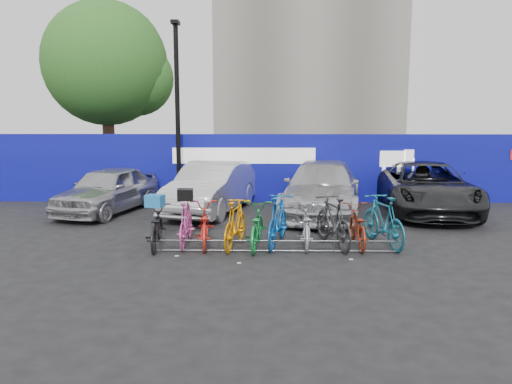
{
  "coord_description": "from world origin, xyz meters",
  "views": [
    {
      "loc": [
        -0.27,
        -11.5,
        3.11
      ],
      "look_at": [
        -0.5,
        2.0,
        0.98
      ],
      "focal_mm": 35.0,
      "sensor_mm": 36.0,
      "label": 1
    }
  ],
  "objects_px": {
    "bike_4": "(256,226)",
    "bike_6": "(306,225)",
    "bike_5": "(278,220)",
    "tree": "(111,67)",
    "car_1": "(212,187)",
    "car_0": "(108,190)",
    "car_2": "(322,188)",
    "bike_7": "(333,222)",
    "bike_8": "(357,226)",
    "bike_rack": "(276,246)",
    "bike_1": "(186,223)",
    "bike_9": "(383,221)",
    "bike_0": "(156,227)",
    "bike_2": "(204,225)",
    "car_3": "(425,188)",
    "lamppost": "(177,109)",
    "bike_3": "(235,224)"
  },
  "relations": [
    {
      "from": "car_1",
      "to": "car_3",
      "type": "height_order",
      "value": "car_1"
    },
    {
      "from": "bike_9",
      "to": "car_1",
      "type": "bearing_deg",
      "value": -56.17
    },
    {
      "from": "bike_1",
      "to": "bike_8",
      "type": "xyz_separation_m",
      "value": [
        4.04,
        -0.0,
        -0.06
      ]
    },
    {
      "from": "car_3",
      "to": "bike_3",
      "type": "height_order",
      "value": "car_3"
    },
    {
      "from": "bike_rack",
      "to": "bike_8",
      "type": "distance_m",
      "value": 2.03
    },
    {
      "from": "bike_6",
      "to": "tree",
      "type": "bearing_deg",
      "value": -50.33
    },
    {
      "from": "bike_3",
      "to": "bike_4",
      "type": "relative_size",
      "value": 0.98
    },
    {
      "from": "tree",
      "to": "bike_9",
      "type": "height_order",
      "value": "tree"
    },
    {
      "from": "tree",
      "to": "lamppost",
      "type": "relative_size",
      "value": 1.28
    },
    {
      "from": "car_0",
      "to": "car_2",
      "type": "distance_m",
      "value": 6.76
    },
    {
      "from": "bike_rack",
      "to": "bike_7",
      "type": "xyz_separation_m",
      "value": [
        1.34,
        0.51,
        0.45
      ]
    },
    {
      "from": "tree",
      "to": "bike_7",
      "type": "relative_size",
      "value": 3.84
    },
    {
      "from": "bike_0",
      "to": "bike_1",
      "type": "relative_size",
      "value": 1.01
    },
    {
      "from": "bike_3",
      "to": "bike_8",
      "type": "relative_size",
      "value": 1.02
    },
    {
      "from": "lamppost",
      "to": "bike_5",
      "type": "bearing_deg",
      "value": -58.84
    },
    {
      "from": "lamppost",
      "to": "car_1",
      "type": "xyz_separation_m",
      "value": [
        1.26,
        -1.33,
        -2.48
      ]
    },
    {
      "from": "bike_7",
      "to": "bike_0",
      "type": "bearing_deg",
      "value": -13.66
    },
    {
      "from": "bike_3",
      "to": "bike_4",
      "type": "bearing_deg",
      "value": -170.28
    },
    {
      "from": "bike_7",
      "to": "bike_8",
      "type": "distance_m",
      "value": 0.59
    },
    {
      "from": "bike_7",
      "to": "car_1",
      "type": "bearing_deg",
      "value": -66.6
    },
    {
      "from": "bike_0",
      "to": "bike_7",
      "type": "xyz_separation_m",
      "value": [
        4.15,
        0.09,
        0.13
      ]
    },
    {
      "from": "lamppost",
      "to": "bike_8",
      "type": "distance_m",
      "value": 7.94
    },
    {
      "from": "bike_0",
      "to": "bike_7",
      "type": "distance_m",
      "value": 4.15
    },
    {
      "from": "bike_3",
      "to": "bike_9",
      "type": "xyz_separation_m",
      "value": [
        3.48,
        0.19,
        0.05
      ]
    },
    {
      "from": "car_0",
      "to": "car_1",
      "type": "xyz_separation_m",
      "value": [
        3.29,
        0.09,
        0.06
      ]
    },
    {
      "from": "car_0",
      "to": "car_3",
      "type": "bearing_deg",
      "value": 16.39
    },
    {
      "from": "bike_6",
      "to": "bike_8",
      "type": "height_order",
      "value": "bike_6"
    },
    {
      "from": "tree",
      "to": "car_1",
      "type": "relative_size",
      "value": 1.62
    },
    {
      "from": "lamppost",
      "to": "bike_rack",
      "type": "distance_m",
      "value": 7.48
    },
    {
      "from": "tree",
      "to": "bike_1",
      "type": "xyz_separation_m",
      "value": [
        4.64,
        -10.05,
        -4.52
      ]
    },
    {
      "from": "tree",
      "to": "bike_5",
      "type": "height_order",
      "value": "tree"
    },
    {
      "from": "car_3",
      "to": "tree",
      "type": "bearing_deg",
      "value": 159.27
    },
    {
      "from": "bike_4",
      "to": "bike_6",
      "type": "xyz_separation_m",
      "value": [
        1.17,
        0.19,
        -0.01
      ]
    },
    {
      "from": "bike_0",
      "to": "bike_4",
      "type": "relative_size",
      "value": 0.95
    },
    {
      "from": "bike_4",
      "to": "bike_6",
      "type": "relative_size",
      "value": 1.03
    },
    {
      "from": "bike_rack",
      "to": "bike_5",
      "type": "xyz_separation_m",
      "value": [
        0.04,
        0.64,
        0.45
      ]
    },
    {
      "from": "tree",
      "to": "bike_rack",
      "type": "distance_m",
      "value": 13.55
    },
    {
      "from": "bike_7",
      "to": "bike_8",
      "type": "xyz_separation_m",
      "value": [
        0.57,
        0.09,
        -0.12
      ]
    },
    {
      "from": "car_1",
      "to": "bike_5",
      "type": "height_order",
      "value": "car_1"
    },
    {
      "from": "car_1",
      "to": "bike_0",
      "type": "bearing_deg",
      "value": -87.33
    },
    {
      "from": "bike_2",
      "to": "bike_5",
      "type": "bearing_deg",
      "value": 173.91
    },
    {
      "from": "car_2",
      "to": "bike_7",
      "type": "relative_size",
      "value": 2.73
    },
    {
      "from": "bike_6",
      "to": "bike_8",
      "type": "xyz_separation_m",
      "value": [
        1.21,
        -0.03,
        -0.01
      ]
    },
    {
      "from": "bike_rack",
      "to": "tree",
      "type": "bearing_deg",
      "value": 122.45
    },
    {
      "from": "car_3",
      "to": "car_0",
      "type": "bearing_deg",
      "value": -172.7
    },
    {
      "from": "bike_rack",
      "to": "car_0",
      "type": "relative_size",
      "value": 1.3
    },
    {
      "from": "bike_1",
      "to": "bike_9",
      "type": "distance_m",
      "value": 4.67
    },
    {
      "from": "bike_5",
      "to": "bike_6",
      "type": "distance_m",
      "value": 0.67
    },
    {
      "from": "car_3",
      "to": "bike_9",
      "type": "relative_size",
      "value": 2.78
    },
    {
      "from": "bike_5",
      "to": "bike_2",
      "type": "bearing_deg",
      "value": 13.61
    }
  ]
}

